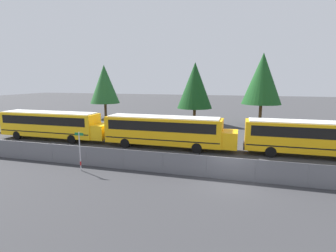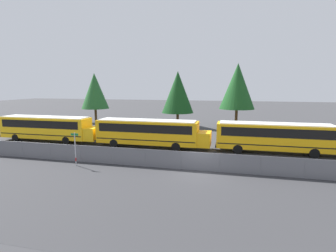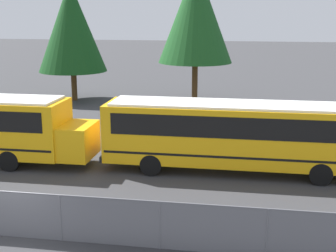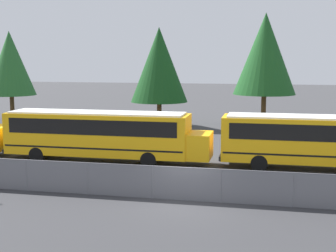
{
  "view_description": "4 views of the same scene",
  "coord_description": "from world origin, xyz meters",
  "views": [
    {
      "loc": [
        0.51,
        -17.05,
        6.55
      ],
      "look_at": [
        -6.49,
        7.83,
        2.0
      ],
      "focal_mm": 28.0,
      "sensor_mm": 36.0,
      "label": 1
    },
    {
      "loc": [
        2.23,
        -20.55,
        6.87
      ],
      "look_at": [
        -4.43,
        7.3,
        2.42
      ],
      "focal_mm": 28.0,
      "sensor_mm": 36.0,
      "label": 2
    },
    {
      "loc": [
        6.97,
        -12.53,
        6.94
      ],
      "look_at": [
        3.85,
        6.31,
        2.22
      ],
      "focal_mm": 50.0,
      "sensor_mm": 36.0,
      "label": 3
    },
    {
      "loc": [
        3.38,
        -20.0,
        6.29
      ],
      "look_at": [
        -2.4,
        7.51,
        2.25
      ],
      "focal_mm": 50.0,
      "sensor_mm": 36.0,
      "label": 4
    }
  ],
  "objects": [
    {
      "name": "tree_2",
      "position": [
        -6.4,
        22.54,
        5.75
      ],
      "size": [
        5.29,
        5.29,
        9.2
      ],
      "color": "#51381E",
      "rests_on": "ground_plane"
    },
    {
      "name": "ground_plane",
      "position": [
        0.0,
        0.0,
        0.0
      ],
      "size": [
        200.0,
        200.0,
        0.0
      ],
      "primitive_type": "plane",
      "color": "#38383A"
    },
    {
      "name": "tree_3",
      "position": [
        3.19,
        22.78,
        6.73
      ],
      "size": [
        5.53,
        5.53,
        10.34
      ],
      "color": "#51381E",
      "rests_on": "ground_plane"
    },
    {
      "name": "fence",
      "position": [
        0.0,
        -0.0,
        0.78
      ],
      "size": [
        65.25,
        0.07,
        1.53
      ],
      "color": "#9EA0A5",
      "rests_on": "ground_plane"
    },
    {
      "name": "school_bus_2",
      "position": [
        6.91,
        7.34,
        1.83
      ],
      "size": [
        12.85,
        2.47,
        3.09
      ],
      "color": "#EDA80F",
      "rests_on": "ground_plane"
    }
  ]
}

